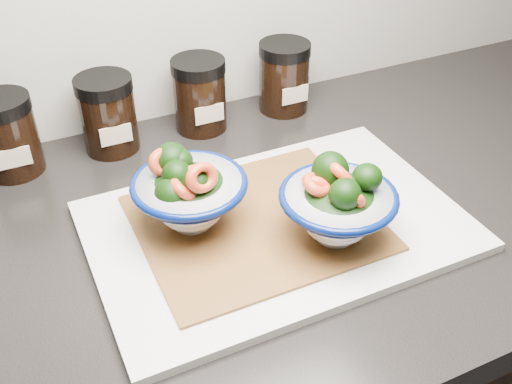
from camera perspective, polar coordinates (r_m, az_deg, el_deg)
name	(u,v)px	position (r m, az deg, el deg)	size (l,w,h in m)	color
countertop	(182,251)	(0.75, -7.08, -5.61)	(3.50, 0.60, 0.04)	black
cutting_board	(277,226)	(0.74, 1.98, -3.26)	(0.45, 0.30, 0.01)	beige
bamboo_mat	(256,222)	(0.73, 0.00, -2.89)	(0.28, 0.24, 0.00)	brown
bowl_left	(188,193)	(0.71, -6.46, -0.11)	(0.14, 0.14, 0.11)	white
bowl_right	(338,205)	(0.69, 7.79, -1.24)	(0.14, 0.14, 0.10)	white
spice_jar_c	(7,135)	(0.88, -22.60, 5.01)	(0.08, 0.08, 0.11)	black
spice_jar_d	(108,114)	(0.89, -13.93, 7.22)	(0.08, 0.08, 0.11)	black
spice_jar_e	(200,95)	(0.92, -5.39, 9.21)	(0.08, 0.08, 0.11)	black
spice_jar_f	(284,77)	(0.98, 2.69, 10.90)	(0.08, 0.08, 0.11)	black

